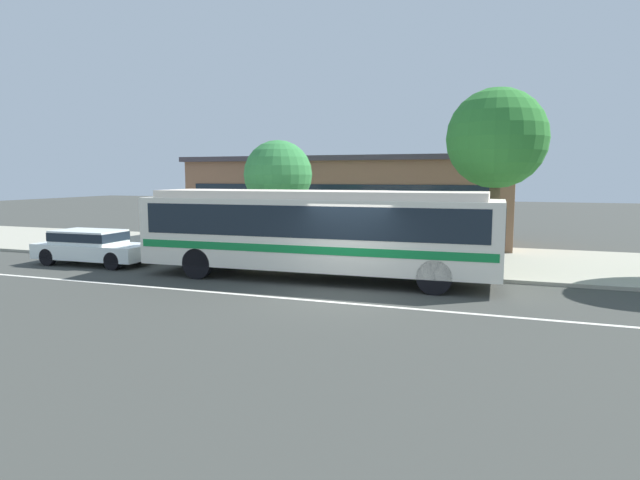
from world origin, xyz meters
The scene contains 12 objects.
ground_plane centered at (0.00, 0.00, 0.00)m, with size 120.00×120.00×0.00m, color #3A3D38.
sidewalk_slab centered at (0.00, 7.40, 0.06)m, with size 60.00×8.00×0.12m, color #A09D8B.
lane_stripe_center centered at (0.00, -0.80, 0.00)m, with size 56.00×0.16×0.01m, color silver.
transit_bus centered at (-1.45, 2.06, 1.65)m, with size 11.50×2.86×2.84m.
sedan_behind_bus centered at (-10.39, 1.95, 0.72)m, with size 4.45×1.84×1.29m.
pedestrian_waiting_near_sign centered at (0.45, 4.07, 1.07)m, with size 0.41×0.41×1.63m.
pedestrian_walking_along_curb centered at (3.25, 4.60, 1.10)m, with size 0.38×0.38×1.68m.
pedestrian_standing_by_tree centered at (-6.01, 4.48, 1.07)m, with size 0.36×0.36×1.62m.
bus_stop_sign centered at (4.01, 3.85, 1.60)m, with size 0.11×0.44×2.30m.
street_tree_near_stop centered at (-4.32, 5.49, 3.32)m, with size 2.69×2.69×4.58m.
street_tree_mid_block centered at (3.80, 5.59, 4.55)m, with size 3.41×3.41×6.17m.
station_building centered at (-3.42, 12.57, 2.13)m, with size 16.16×6.50×4.24m.
Camera 1 is at (4.49, -14.03, 3.32)m, focal length 30.35 mm.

